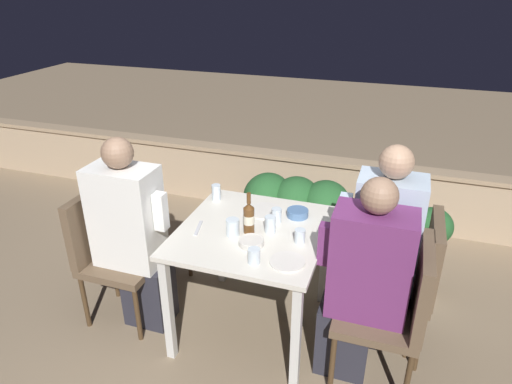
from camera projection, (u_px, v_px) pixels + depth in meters
The scene contains 24 objects.
ground_plane at pixel (253, 325), 3.09m from camera, with size 16.00×16.00×0.00m, color #847056.
parapet_wall at pixel (310, 185), 4.43m from camera, with size 9.00×0.18×0.59m.
dining_table at pixel (252, 243), 2.81m from camera, with size 0.88×0.92×0.75m.
planter_hedge at pixel (295, 210), 3.84m from camera, with size 0.90×0.47×0.64m.
chair_left_near at pixel (108, 245), 3.00m from camera, with size 0.46×0.46×0.90m.
person_white_polo at pixel (133, 235), 2.90m from camera, with size 0.50×0.26×1.30m.
chair_left_far at pixel (136, 221), 3.29m from camera, with size 0.46×0.46×0.90m.
chair_right_near at pixel (399, 304), 2.47m from camera, with size 0.46×0.46×0.90m.
person_purple_stripe at pixel (362, 283), 2.49m from camera, with size 0.50×0.26×1.26m.
chair_right_far at pixel (411, 274), 2.72m from camera, with size 0.46×0.46×0.90m.
person_blue_shirt at pixel (379, 249), 2.72m from camera, with size 0.47×0.26×1.33m.
beer_bottle at pixel (249, 218), 2.69m from camera, with size 0.07×0.07×0.26m.
plate_0 at pixel (265, 211), 2.98m from camera, with size 0.23×0.23×0.01m.
plate_1 at pixel (287, 262), 2.45m from camera, with size 0.19×0.19×0.01m.
bowl_0 at pixel (298, 213), 2.91m from camera, with size 0.14×0.14×0.05m.
bowl_1 at pixel (251, 242), 2.60m from camera, with size 0.15×0.15×0.03m.
glass_cup_0 at pixel (216, 192), 3.11m from camera, with size 0.06×0.06×0.11m.
glass_cup_1 at pixel (270, 224), 2.72m from camera, with size 0.07×0.07×0.10m.
glass_cup_2 at pixel (276, 215), 2.83m from camera, with size 0.06×0.06×0.09m.
glass_cup_3 at pixel (254, 256), 2.43m from camera, with size 0.07×0.07×0.08m.
glass_cup_4 at pixel (233, 227), 2.69m from camera, with size 0.08×0.08×0.10m.
glass_cup_5 at pixel (300, 236), 2.62m from camera, with size 0.06×0.06×0.08m.
fork_0 at pixel (198, 228), 2.77m from camera, with size 0.06×0.17×0.01m.
potted_plant at pixel (429, 244), 3.23m from camera, with size 0.29×0.29×0.70m.
Camera 1 is at (0.78, -2.27, 2.16)m, focal length 32.00 mm.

